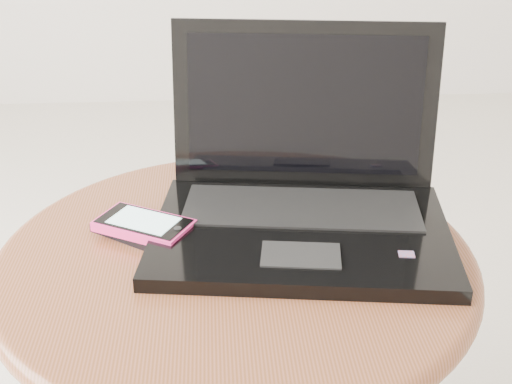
{
  "coord_description": "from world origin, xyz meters",
  "views": [
    {
      "loc": [
        -0.08,
        -0.75,
        0.93
      ],
      "look_at": [
        -0.03,
        0.04,
        0.54
      ],
      "focal_mm": 48.62,
      "sensor_mm": 36.0,
      "label": 1
    }
  ],
  "objects": [
    {
      "name": "table",
      "position": [
        -0.06,
        0.0,
        0.38
      ],
      "size": [
        0.61,
        0.61,
        0.48
      ],
      "color": "#612A11",
      "rests_on": "ground"
    },
    {
      "name": "phone_black",
      "position": [
        -0.18,
        0.05,
        0.49
      ],
      "size": [
        0.14,
        0.12,
        0.01
      ],
      "color": "black",
      "rests_on": "table"
    },
    {
      "name": "laptop",
      "position": [
        0.03,
        0.06,
        0.53
      ],
      "size": [
        0.41,
        0.34,
        0.25
      ],
      "color": "black",
      "rests_on": "table"
    },
    {
      "name": "phone_pink",
      "position": [
        -0.17,
        0.04,
        0.5
      ],
      "size": [
        0.14,
        0.12,
        0.01
      ],
      "color": "#FA2E82",
      "rests_on": "phone_black"
    }
  ]
}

